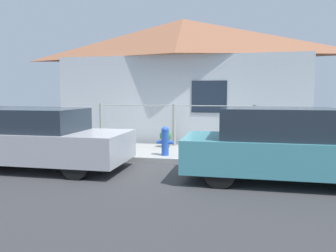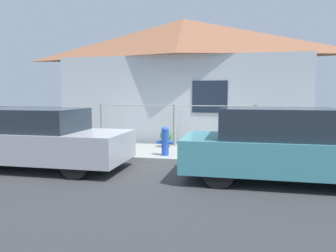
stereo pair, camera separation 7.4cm
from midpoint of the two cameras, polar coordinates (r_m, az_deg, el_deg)
The scene contains 10 objects.
ground_plane at distance 8.17m, azimuth -1.49°, elevation -6.47°, with size 60.00×60.00×0.00m, color #38383A.
sidewalk at distance 9.23m, azimuth 0.19°, elevation -4.67°, with size 24.00×2.24×0.12m.
house at distance 11.59m, azimuth 2.86°, elevation 13.96°, with size 8.59×2.23×4.27m.
fence at distance 10.06m, azimuth 1.37°, elevation 0.56°, with size 4.90×0.10×1.28m.
car_left at distance 8.08m, azimuth -21.47°, elevation -2.06°, with size 4.08×1.70×1.38m.
car_right at distance 6.76m, azimuth 19.57°, elevation -3.26°, with size 3.93×1.66×1.44m.
fire_hydrant at distance 8.46m, azimuth -0.24°, elevation -2.48°, with size 0.45×0.20×0.76m.
potted_plant_near_hydrant at distance 9.80m, azimuth -0.14°, elevation -1.99°, with size 0.35×0.35×0.52m.
potted_plant_by_fence at distance 10.20m, azimuth -13.93°, elevation -1.71°, with size 0.42×0.42×0.57m.
potted_plant_corner at distance 9.29m, azimuth 18.59°, elevation -2.75°, with size 0.40×0.40×0.51m.
Camera 2 is at (1.97, -7.74, 1.73)m, focal length 35.00 mm.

